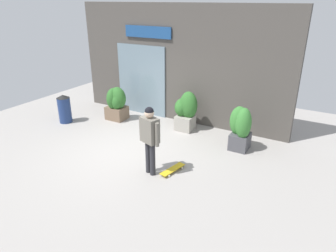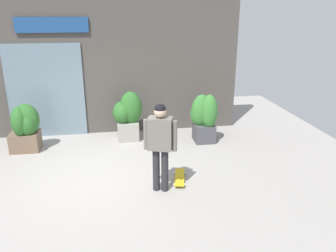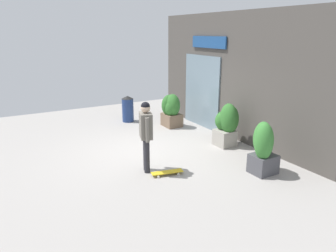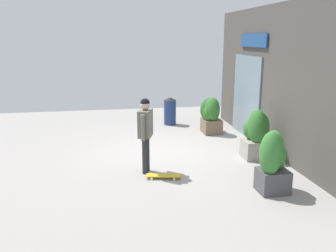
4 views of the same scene
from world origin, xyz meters
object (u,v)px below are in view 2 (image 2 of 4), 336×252
object	(u,v)px
planter_box_left	(129,114)
planter_box_right	(25,127)
skateboard	(180,177)
planter_box_mid	(204,117)
skateboarder	(160,139)

from	to	relation	value
planter_box_left	planter_box_right	size ratio (longest dim) A/B	1.10
skateboard	planter_box_mid	bearing A→B (deg)	-14.69
planter_box_left	planter_box_mid	bearing A→B (deg)	-14.52
skateboard	planter_box_right	world-z (taller)	planter_box_right
planter_box_mid	skateboard	bearing A→B (deg)	-116.54
skateboarder	planter_box_mid	bearing A→B (deg)	-13.58
planter_box_left	skateboarder	bearing A→B (deg)	-80.86
skateboard	planter_box_left	xyz separation A→B (m)	(-0.87, 2.44, 0.62)
planter_box_left	skateboard	bearing A→B (deg)	-70.49
skateboarder	planter_box_right	size ratio (longest dim) A/B	1.46
skateboard	planter_box_mid	world-z (taller)	planter_box_mid
skateboarder	planter_box_mid	size ratio (longest dim) A/B	1.34
skateboard	planter_box_mid	xyz separation A→B (m)	(0.98, 1.97, 0.59)
skateboarder	planter_box_mid	xyz separation A→B (m)	(1.40, 2.28, -0.37)
planter_box_right	planter_box_mid	bearing A→B (deg)	-0.77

